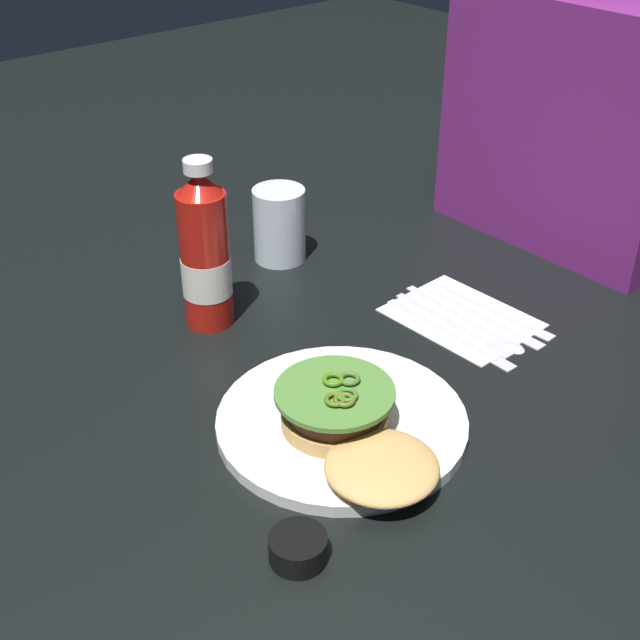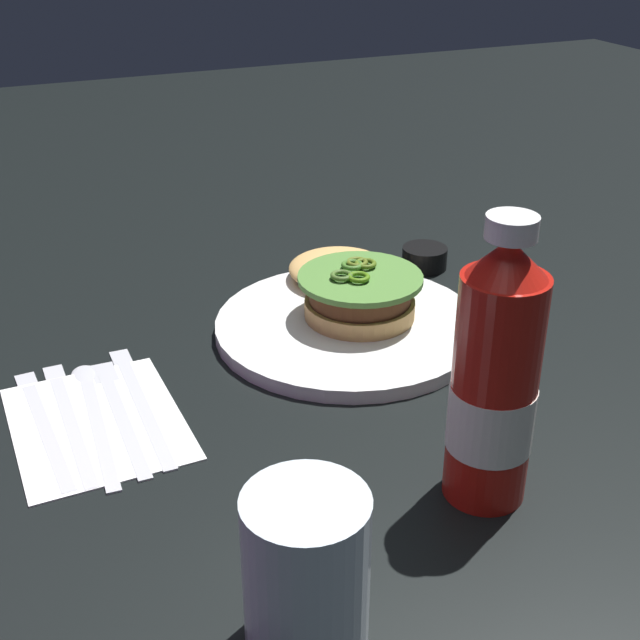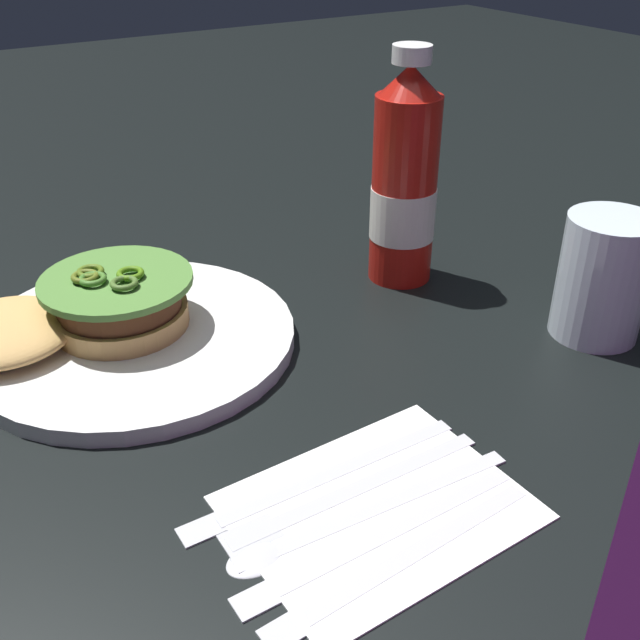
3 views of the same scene
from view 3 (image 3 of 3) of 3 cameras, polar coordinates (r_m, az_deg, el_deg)
ground_plane at (r=0.66m, az=-0.63°, el=-1.25°), size 3.00×3.00×0.00m
dinner_plate at (r=0.66m, az=-13.94°, el=-1.35°), size 0.27×0.27×0.01m
burger_sandwich at (r=0.66m, az=-17.99°, el=0.58°), size 0.21×0.14×0.05m
ketchup_bottle at (r=0.72m, az=6.45°, el=10.26°), size 0.06×0.06×0.22m
water_glass at (r=0.68m, az=20.77°, el=3.05°), size 0.08×0.08×0.11m
napkin at (r=0.49m, az=4.52°, el=-14.00°), size 0.18×0.14×0.00m
table_knife at (r=0.50m, az=-0.93°, el=-12.09°), size 0.21×0.02×0.00m
fork_utensil at (r=0.49m, az=1.16°, el=-13.15°), size 0.19×0.02×0.00m
spoon_utensil at (r=0.48m, az=1.34°, el=-15.00°), size 0.20×0.03×0.00m
steak_knife at (r=0.47m, az=3.50°, el=-16.42°), size 0.20×0.02×0.00m
butter_knife at (r=0.45m, az=5.30°, el=-18.06°), size 0.20×0.03×0.00m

